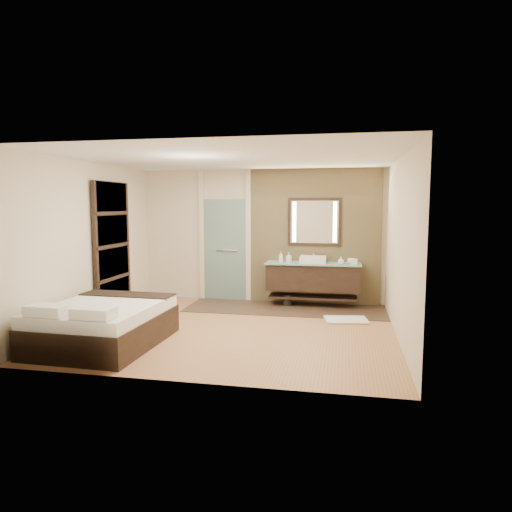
% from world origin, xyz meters
% --- Properties ---
extents(floor, '(5.00, 5.00, 0.00)m').
position_xyz_m(floor, '(0.00, 0.00, 0.00)').
color(floor, '#9A6640').
rests_on(floor, ground).
extents(tile_strip, '(3.80, 1.30, 0.01)m').
position_xyz_m(tile_strip, '(0.60, 1.60, 0.01)').
color(tile_strip, '#33231B').
rests_on(tile_strip, floor).
extents(stone_wall, '(2.60, 0.08, 2.70)m').
position_xyz_m(stone_wall, '(1.10, 2.21, 1.35)').
color(stone_wall, tan).
rests_on(stone_wall, floor).
extents(vanity, '(1.85, 0.55, 0.88)m').
position_xyz_m(vanity, '(1.10, 1.92, 0.58)').
color(vanity, black).
rests_on(vanity, stone_wall).
extents(mirror_unit, '(1.06, 0.04, 0.96)m').
position_xyz_m(mirror_unit, '(1.10, 2.16, 1.65)').
color(mirror_unit, black).
rests_on(mirror_unit, stone_wall).
extents(frosted_door, '(1.10, 0.12, 2.70)m').
position_xyz_m(frosted_door, '(-0.75, 2.20, 1.14)').
color(frosted_door, '#A1CCC8').
rests_on(frosted_door, floor).
extents(shoji_partition, '(0.06, 1.20, 2.40)m').
position_xyz_m(shoji_partition, '(-2.43, 0.60, 1.21)').
color(shoji_partition, black).
rests_on(shoji_partition, floor).
extents(bed, '(1.56, 1.93, 0.73)m').
position_xyz_m(bed, '(-1.65, -1.16, 0.30)').
color(bed, black).
rests_on(bed, floor).
extents(bath_mat, '(0.79, 0.61, 0.02)m').
position_xyz_m(bath_mat, '(1.75, 0.89, 0.02)').
color(bath_mat, silver).
rests_on(bath_mat, floor).
extents(waste_bin, '(0.24, 0.24, 0.23)m').
position_xyz_m(waste_bin, '(0.61, 1.85, 0.11)').
color(waste_bin, black).
rests_on(waste_bin, floor).
extents(tissue_box, '(0.12, 0.12, 0.10)m').
position_xyz_m(tissue_box, '(1.88, 1.83, 0.92)').
color(tissue_box, silver).
rests_on(tissue_box, vanity).
extents(soap_bottle_a, '(0.11, 0.11, 0.21)m').
position_xyz_m(soap_bottle_a, '(0.48, 1.80, 0.97)').
color(soap_bottle_a, silver).
rests_on(soap_bottle_a, vanity).
extents(soap_bottle_b, '(0.11, 0.11, 0.18)m').
position_xyz_m(soap_bottle_b, '(0.62, 1.95, 0.96)').
color(soap_bottle_b, '#B2B2B2').
rests_on(soap_bottle_b, vanity).
extents(soap_bottle_c, '(0.13, 0.13, 0.14)m').
position_xyz_m(soap_bottle_c, '(1.64, 1.78, 0.94)').
color(soap_bottle_c, '#C2F4ED').
rests_on(soap_bottle_c, vanity).
extents(cup, '(0.15, 0.15, 0.10)m').
position_xyz_m(cup, '(1.82, 1.92, 0.91)').
color(cup, white).
rests_on(cup, vanity).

